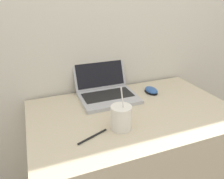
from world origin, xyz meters
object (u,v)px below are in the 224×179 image
Objects in this scene: computer_mouse at (151,90)px; pen at (93,136)px; drink_cup at (121,117)px; laptop at (105,87)px.

computer_mouse reaches higher than pen.
drink_cup reaches higher than computer_mouse.
computer_mouse is (0.29, -0.07, -0.04)m from laptop.
laptop is at bearing 62.74° from pen.
laptop reaches higher than computer_mouse.
laptop reaches higher than drink_cup.
pen is (-0.20, -0.38, -0.05)m from laptop.
computer_mouse is at bearing 41.32° from drink_cup.
drink_cup is 1.47× the size of pen.
pen is (-0.48, -0.32, -0.01)m from computer_mouse.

